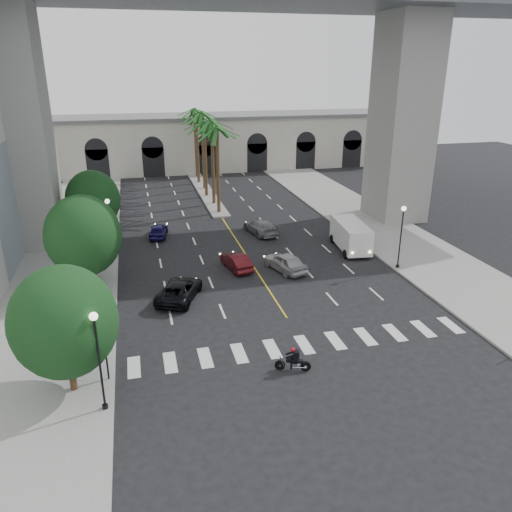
# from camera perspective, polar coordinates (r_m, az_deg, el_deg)

# --- Properties ---
(ground) EXTENTS (140.00, 140.00, 0.00)m
(ground) POSITION_cam_1_polar(r_m,az_deg,el_deg) (31.81, 4.64, -8.71)
(ground) COLOR black
(ground) RESTS_ON ground
(sidewalk_left) EXTENTS (8.00, 100.00, 0.15)m
(sidewalk_left) POSITION_cam_1_polar(r_m,az_deg,el_deg) (44.38, -20.63, -1.09)
(sidewalk_left) COLOR gray
(sidewalk_left) RESTS_ON ground
(sidewalk_right) EXTENTS (8.00, 100.00, 0.15)m
(sidewalk_right) POSITION_cam_1_polar(r_m,az_deg,el_deg) (50.17, 15.60, 1.98)
(sidewalk_right) COLOR gray
(sidewalk_right) RESTS_ON ground
(median) EXTENTS (2.00, 24.00, 0.20)m
(median) POSITION_cam_1_polar(r_m,az_deg,el_deg) (66.62, -5.75, 7.27)
(median) COLOR gray
(median) RESTS_ON ground
(pier_building) EXTENTS (71.00, 10.50, 8.50)m
(pier_building) POSITION_cam_1_polar(r_m,az_deg,el_deg) (82.43, -7.66, 12.76)
(pier_building) COLOR silver
(pier_building) RESTS_ON ground
(bridge) EXTENTS (75.00, 13.00, 26.00)m
(bridge) POSITION_cam_1_polar(r_m,az_deg,el_deg) (49.82, 0.70, 24.15)
(bridge) COLOR gray
(bridge) RESTS_ON ground
(palm_a) EXTENTS (3.20, 3.20, 10.30)m
(palm_a) POSITION_cam_1_polar(r_m,az_deg,el_deg) (55.29, -4.50, 14.00)
(palm_a) COLOR #47331E
(palm_a) RESTS_ON ground
(palm_b) EXTENTS (3.20, 3.20, 10.60)m
(palm_b) POSITION_cam_1_polar(r_m,az_deg,el_deg) (59.19, -5.09, 14.70)
(palm_b) COLOR #47331E
(palm_b) RESTS_ON ground
(palm_c) EXTENTS (3.20, 3.20, 10.10)m
(palm_c) POSITION_cam_1_polar(r_m,az_deg,el_deg) (63.13, -5.95, 14.64)
(palm_c) COLOR #47331E
(palm_c) RESTS_ON ground
(palm_d) EXTENTS (3.20, 3.20, 10.90)m
(palm_d) POSITION_cam_1_polar(r_m,az_deg,el_deg) (67.05, -6.19, 15.62)
(palm_d) COLOR #47331E
(palm_d) RESTS_ON ground
(palm_e) EXTENTS (3.20, 3.20, 10.40)m
(palm_e) POSITION_cam_1_polar(r_m,az_deg,el_deg) (71.00, -6.85, 15.51)
(palm_e) COLOR #47331E
(palm_e) RESTS_ON ground
(palm_f) EXTENTS (3.20, 3.20, 10.70)m
(palm_f) POSITION_cam_1_polar(r_m,az_deg,el_deg) (74.97, -7.04, 15.99)
(palm_f) COLOR #47331E
(palm_f) RESTS_ON ground
(street_tree_near) EXTENTS (5.20, 5.20, 6.89)m
(street_tree_near) POSITION_cam_1_polar(r_m,az_deg,el_deg) (26.19, -21.08, -7.05)
(street_tree_near) COLOR #382616
(street_tree_near) RESTS_ON ground
(street_tree_mid) EXTENTS (5.44, 5.44, 7.21)m
(street_tree_mid) POSITION_cam_1_polar(r_m,az_deg,el_deg) (38.10, -19.14, 2.19)
(street_tree_mid) COLOR #382616
(street_tree_mid) RESTS_ON ground
(street_tree_far) EXTENTS (5.04, 5.04, 6.68)m
(street_tree_far) POSITION_cam_1_polar(r_m,az_deg,el_deg) (49.70, -18.13, 6.15)
(street_tree_far) COLOR #382616
(street_tree_far) RESTS_ON ground
(lamp_post_left_near) EXTENTS (0.40, 0.40, 5.35)m
(lamp_post_left_near) POSITION_cam_1_polar(r_m,az_deg,el_deg) (24.63, -17.58, -10.57)
(lamp_post_left_near) COLOR black
(lamp_post_left_near) RESTS_ON ground
(lamp_post_left_far) EXTENTS (0.40, 0.40, 5.35)m
(lamp_post_left_far) POSITION_cam_1_polar(r_m,az_deg,el_deg) (43.99, -16.38, 3.58)
(lamp_post_left_far) COLOR black
(lamp_post_left_far) RESTS_ON ground
(lamp_post_right) EXTENTS (0.40, 0.40, 5.35)m
(lamp_post_right) POSITION_cam_1_polar(r_m,az_deg,el_deg) (41.72, 16.27, 2.67)
(lamp_post_right) COLOR black
(lamp_post_right) RESTS_ON ground
(traffic_signal_near) EXTENTS (0.25, 0.18, 3.65)m
(traffic_signal_near) POSITION_cam_1_polar(r_m,az_deg,el_deg) (27.14, -16.97, -9.14)
(traffic_signal_near) COLOR black
(traffic_signal_near) RESTS_ON ground
(traffic_signal_far) EXTENTS (0.25, 0.18, 3.65)m
(traffic_signal_far) POSITION_cam_1_polar(r_m,az_deg,el_deg) (30.68, -16.71, -5.47)
(traffic_signal_far) COLOR black
(traffic_signal_far) RESTS_ON ground
(motorcycle_rider) EXTENTS (1.92, 0.78, 1.44)m
(motorcycle_rider) POSITION_cam_1_polar(r_m,az_deg,el_deg) (27.88, 4.37, -11.79)
(motorcycle_rider) COLOR black
(motorcycle_rider) RESTS_ON ground
(car_a) EXTENTS (3.09, 4.77, 1.51)m
(car_a) POSITION_cam_1_polar(r_m,az_deg,el_deg) (40.65, 3.36, -0.68)
(car_a) COLOR #A3A3A8
(car_a) RESTS_ON ground
(car_b) EXTENTS (2.14, 4.26, 1.34)m
(car_b) POSITION_cam_1_polar(r_m,az_deg,el_deg) (40.96, -2.26, -0.62)
(car_b) COLOR #4C0F13
(car_b) RESTS_ON ground
(car_c) EXTENTS (4.17, 5.59, 1.41)m
(car_c) POSITION_cam_1_polar(r_m,az_deg,el_deg) (36.14, -8.74, -3.84)
(car_c) COLOR black
(car_c) RESTS_ON ground
(car_d) EXTENTS (2.93, 5.27, 1.45)m
(car_d) POSITION_cam_1_polar(r_m,az_deg,el_deg) (49.67, 0.52, 3.37)
(car_d) COLOR slate
(car_d) RESTS_ON ground
(car_e) EXTENTS (2.26, 4.16, 1.34)m
(car_e) POSITION_cam_1_polar(r_m,az_deg,el_deg) (49.64, -11.09, 2.90)
(car_e) COLOR #181150
(car_e) RESTS_ON ground
(cargo_van) EXTENTS (2.93, 6.15, 2.53)m
(cargo_van) POSITION_cam_1_polar(r_m,az_deg,el_deg) (45.81, 10.79, 2.37)
(cargo_van) COLOR white
(cargo_van) RESTS_ON ground
(pedestrian_a) EXTENTS (0.76, 0.59, 1.86)m
(pedestrian_a) POSITION_cam_1_polar(r_m,az_deg,el_deg) (33.52, -21.74, -6.53)
(pedestrian_a) COLOR black
(pedestrian_a) RESTS_ON sidewalk_left
(pedestrian_b) EXTENTS (1.11, 1.00, 1.89)m
(pedestrian_b) POSITION_cam_1_polar(r_m,az_deg,el_deg) (35.05, -18.57, -4.86)
(pedestrian_b) COLOR black
(pedestrian_b) RESTS_ON sidewalk_left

